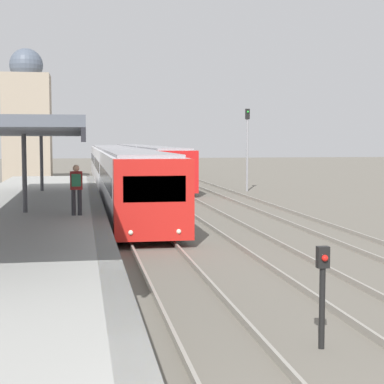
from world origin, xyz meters
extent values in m
cube|color=#4C515B|center=(-4.19, 17.30, 3.79)|extent=(4.00, 23.87, 0.20)
cube|color=black|center=(-2.23, 17.30, 3.57)|extent=(0.08, 23.87, 0.24)
cylinder|color=#47474C|center=(-4.19, 17.30, 2.35)|extent=(0.16, 0.16, 2.68)
cylinder|color=#47474C|center=(-4.19, 26.85, 2.35)|extent=(0.16, 0.16, 2.68)
cylinder|color=#2D2D33|center=(-2.54, 16.14, 1.44)|extent=(0.14, 0.14, 0.85)
cylinder|color=#2D2D33|center=(-2.34, 16.14, 1.44)|extent=(0.14, 0.14, 0.85)
cube|color=maroon|center=(-2.44, 16.14, 2.16)|extent=(0.40, 0.22, 0.60)
sphere|color=tan|center=(-2.44, 16.14, 2.57)|extent=(0.22, 0.22, 0.22)
cube|color=#236B47|center=(-2.44, 15.94, 2.18)|extent=(0.30, 0.18, 0.40)
cube|color=red|center=(0.00, 15.29, 1.58)|extent=(2.56, 0.70, 2.61)
cube|color=black|center=(0.00, 14.96, 1.94)|extent=(2.00, 0.04, 0.84)
sphere|color=#EFEACC|center=(-0.77, 14.95, 0.57)|extent=(0.16, 0.16, 0.16)
sphere|color=#EFEACC|center=(0.77, 14.95, 0.57)|extent=(0.16, 0.16, 0.16)
cube|color=silver|center=(0.00, 23.22, 1.58)|extent=(2.56, 15.15, 2.61)
cube|color=gray|center=(0.00, 23.22, 2.94)|extent=(2.25, 14.84, 0.12)
cube|color=black|center=(0.00, 23.22, 1.86)|extent=(2.58, 13.94, 0.68)
cylinder|color=black|center=(-1.09, 18.29, 0.35)|extent=(0.12, 0.70, 0.70)
cylinder|color=black|center=(1.09, 18.29, 0.35)|extent=(0.12, 0.70, 0.70)
cylinder|color=black|center=(-1.09, 28.14, 0.35)|extent=(0.12, 0.70, 0.70)
cylinder|color=black|center=(1.09, 28.14, 0.35)|extent=(0.12, 0.70, 0.70)
cube|color=silver|center=(0.00, 38.72, 1.58)|extent=(2.56, 15.15, 2.61)
cube|color=gray|center=(0.00, 38.72, 2.94)|extent=(2.25, 14.84, 0.12)
cube|color=black|center=(0.00, 38.72, 1.86)|extent=(2.58, 13.94, 0.68)
cylinder|color=black|center=(-1.09, 33.79, 0.35)|extent=(0.12, 0.70, 0.70)
cylinder|color=black|center=(1.09, 33.79, 0.35)|extent=(0.12, 0.70, 0.70)
cylinder|color=black|center=(-1.09, 43.64, 0.35)|extent=(0.12, 0.70, 0.70)
cylinder|color=black|center=(1.09, 43.64, 0.35)|extent=(0.12, 0.70, 0.70)
cube|color=silver|center=(0.00, 54.21, 1.58)|extent=(2.56, 15.15, 2.61)
cube|color=gray|center=(0.00, 54.21, 2.94)|extent=(2.25, 14.84, 0.12)
cube|color=black|center=(0.00, 54.21, 1.86)|extent=(2.58, 13.94, 0.68)
cylinder|color=black|center=(-1.09, 49.29, 0.35)|extent=(0.12, 0.70, 0.70)
cylinder|color=black|center=(1.09, 49.29, 0.35)|extent=(0.12, 0.70, 0.70)
cylinder|color=black|center=(-1.09, 59.14, 0.35)|extent=(0.12, 0.70, 0.70)
cylinder|color=black|center=(1.09, 59.14, 0.35)|extent=(0.12, 0.70, 0.70)
cube|color=red|center=(3.43, 33.23, 1.56)|extent=(2.55, 0.70, 2.58)
cube|color=black|center=(3.43, 32.90, 1.92)|extent=(1.99, 0.04, 0.83)
sphere|color=#EFEACC|center=(2.66, 32.89, 0.57)|extent=(0.16, 0.16, 0.16)
sphere|color=#EFEACC|center=(4.19, 32.89, 0.57)|extent=(0.16, 0.16, 0.16)
cube|color=#B7B7BC|center=(3.43, 41.11, 1.56)|extent=(2.55, 15.06, 2.58)
cube|color=gray|center=(3.43, 41.11, 2.91)|extent=(2.24, 14.76, 0.12)
cube|color=black|center=(3.43, 41.11, 1.84)|extent=(2.57, 13.85, 0.67)
cylinder|color=black|center=(2.35, 36.22, 0.35)|extent=(0.12, 0.70, 0.70)
cylinder|color=black|center=(4.51, 36.22, 0.35)|extent=(0.12, 0.70, 0.70)
cylinder|color=black|center=(2.35, 46.01, 0.35)|extent=(0.12, 0.70, 0.70)
cylinder|color=black|center=(4.51, 46.01, 0.35)|extent=(0.12, 0.70, 0.70)
cube|color=#B7B7BC|center=(3.43, 56.52, 1.56)|extent=(2.55, 15.06, 2.58)
cube|color=gray|center=(3.43, 56.52, 2.91)|extent=(2.24, 14.76, 0.12)
cube|color=black|center=(3.43, 56.52, 1.84)|extent=(2.57, 13.85, 0.67)
cylinder|color=black|center=(2.35, 51.63, 0.35)|extent=(0.12, 0.70, 0.70)
cylinder|color=black|center=(4.51, 51.63, 0.35)|extent=(0.12, 0.70, 0.70)
cylinder|color=black|center=(2.35, 61.42, 0.35)|extent=(0.12, 0.70, 0.70)
cylinder|color=black|center=(4.51, 61.42, 0.35)|extent=(0.12, 0.70, 0.70)
cube|color=#B7B7BC|center=(3.43, 71.93, 1.56)|extent=(2.55, 15.06, 2.58)
cube|color=gray|center=(3.43, 71.93, 2.91)|extent=(2.24, 14.76, 0.12)
cube|color=black|center=(3.43, 71.93, 1.84)|extent=(2.57, 13.85, 0.67)
cylinder|color=black|center=(2.35, 67.04, 0.35)|extent=(0.12, 0.70, 0.70)
cylinder|color=black|center=(4.51, 67.04, 0.35)|extent=(0.12, 0.70, 0.70)
cylinder|color=black|center=(2.35, 76.83, 0.35)|extent=(0.12, 0.70, 0.70)
cylinder|color=black|center=(4.51, 76.83, 0.35)|extent=(0.12, 0.70, 0.70)
cylinder|color=black|center=(1.65, 4.82, 0.68)|extent=(0.10, 0.10, 1.37)
cube|color=black|center=(1.65, 4.82, 1.55)|extent=(0.20, 0.14, 0.36)
sphere|color=red|center=(1.65, 4.73, 1.55)|extent=(0.11, 0.11, 0.11)
cylinder|color=gray|center=(8.85, 37.22, 2.80)|extent=(0.14, 0.14, 5.60)
cube|color=black|center=(8.85, 37.22, 5.25)|extent=(0.28, 0.20, 0.70)
sphere|color=green|center=(8.85, 37.10, 5.39)|extent=(0.14, 0.14, 0.14)
cube|color=gray|center=(-6.87, 52.42, 4.58)|extent=(4.00, 4.00, 9.16)
sphere|color=#4C5666|center=(-6.87, 52.42, 9.94)|extent=(2.86, 2.86, 2.86)
camera|label=1|loc=(-2.26, -5.14, 3.48)|focal=60.00mm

